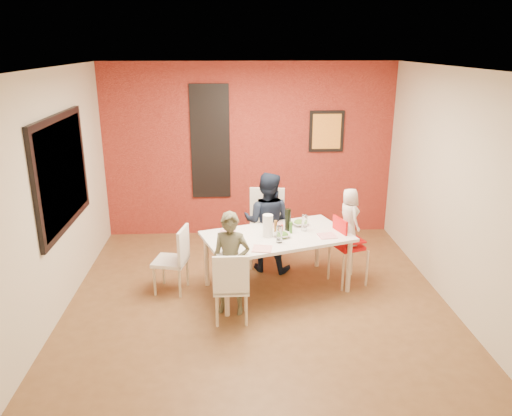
{
  "coord_description": "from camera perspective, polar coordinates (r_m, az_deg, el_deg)",
  "views": [
    {
      "loc": [
        -0.32,
        -5.42,
        2.94
      ],
      "look_at": [
        0.0,
        0.3,
        1.05
      ],
      "focal_mm": 35.0,
      "sensor_mm": 36.0,
      "label": 1
    }
  ],
  "objects": [
    {
      "name": "salad_bowl_b",
      "position": [
        6.43,
        5.01,
        -1.73
      ],
      "size": [
        0.28,
        0.28,
        0.05
      ],
      "primitive_type": "imported",
      "rotation": [
        0.0,
        0.0,
        0.36
      ],
      "color": "white",
      "rests_on": "dining_table"
    },
    {
      "name": "brick_accent_wall",
      "position": [
        7.82,
        -0.78,
        6.53
      ],
      "size": [
        4.5,
        0.02,
        2.7
      ],
      "primitive_type": "cube",
      "color": "maroon",
      "rests_on": "ground"
    },
    {
      "name": "wine_glass_a",
      "position": [
        5.84,
        2.68,
        -3.02
      ],
      "size": [
        0.07,
        0.07,
        0.2
      ],
      "primitive_type": "cylinder",
      "color": "silver",
      "rests_on": "dining_table"
    },
    {
      "name": "salad_bowl_a",
      "position": [
        6.02,
        3.01,
        -3.14
      ],
      "size": [
        0.24,
        0.24,
        0.05
      ],
      "primitive_type": "imported",
      "rotation": [
        0.0,
        0.0,
        0.33
      ],
      "color": "silver",
      "rests_on": "dining_table"
    },
    {
      "name": "plate_far_left",
      "position": [
        6.2,
        -3.23,
        -2.68
      ],
      "size": [
        0.2,
        0.2,
        0.01
      ],
      "primitive_type": "cube",
      "rotation": [
        0.0,
        0.0,
        -0.01
      ],
      "color": "white",
      "rests_on": "dining_table"
    },
    {
      "name": "art_print_canvas",
      "position": [
        7.87,
        8.08,
        8.65
      ],
      "size": [
        0.44,
        0.01,
        0.54
      ],
      "primitive_type": "cube",
      "color": "#FCB038",
      "rests_on": "wall_back"
    },
    {
      "name": "art_print_frame",
      "position": [
        7.89,
        8.06,
        8.67
      ],
      "size": [
        0.54,
        0.03,
        0.64
      ],
      "primitive_type": "cube",
      "color": "black",
      "rests_on": "wall_back"
    },
    {
      "name": "plate_far_mid",
      "position": [
        6.42,
        2.19,
        -1.9
      ],
      "size": [
        0.23,
        0.23,
        0.01
      ],
      "primitive_type": "cube",
      "rotation": [
        0.0,
        0.0,
        -0.04
      ],
      "color": "silver",
      "rests_on": "dining_table"
    },
    {
      "name": "high_chair",
      "position": [
        6.4,
        10.26,
        -4.09
      ],
      "size": [
        0.47,
        0.47,
        0.9
      ],
      "rotation": [
        0.0,
        0.0,
        1.9
      ],
      "color": "red",
      "rests_on": "ground"
    },
    {
      "name": "chair_near",
      "position": [
        5.47,
        -2.86,
        -8.67
      ],
      "size": [
        0.39,
        0.39,
        0.84
      ],
      "rotation": [
        0.0,
        0.0,
        3.14
      ],
      "color": "white",
      "rests_on": "ground"
    },
    {
      "name": "paper_towel_roll",
      "position": [
        6.0,
        1.36,
        -2.05
      ],
      "size": [
        0.12,
        0.12,
        0.28
      ],
      "primitive_type": "cylinder",
      "color": "white",
      "rests_on": "dining_table"
    },
    {
      "name": "condiment_red",
      "position": [
        6.09,
        2.97,
        -2.48
      ],
      "size": [
        0.03,
        0.03,
        0.13
      ],
      "primitive_type": "cylinder",
      "color": "red",
      "rests_on": "dining_table"
    },
    {
      "name": "wall_left",
      "position": [
        5.97,
        -21.93,
        1.46
      ],
      "size": [
        0.02,
        4.5,
        2.7
      ],
      "primitive_type": "cube",
      "color": "beige",
      "rests_on": "ground"
    },
    {
      "name": "glassblock_strip",
      "position": [
        7.78,
        -5.24,
        7.52
      ],
      "size": [
        0.55,
        0.03,
        1.7
      ],
      "primitive_type": "cube",
      "color": "silver",
      "rests_on": "wall_back"
    },
    {
      "name": "ground",
      "position": [
        6.18,
        0.16,
        -10.17
      ],
      "size": [
        4.5,
        4.5,
        0.0
      ],
      "primitive_type": "plane",
      "color": "brown",
      "rests_on": "ground"
    },
    {
      "name": "condiment_brown",
      "position": [
        6.16,
        2.25,
        -2.12
      ],
      "size": [
        0.04,
        0.04,
        0.15
      ],
      "primitive_type": "cylinder",
      "color": "brown",
      "rests_on": "dining_table"
    },
    {
      "name": "plate_near_left",
      "position": [
        5.68,
        0.7,
        -4.68
      ],
      "size": [
        0.25,
        0.25,
        0.01
      ],
      "primitive_type": "cube",
      "rotation": [
        0.0,
        0.0,
        -0.19
      ],
      "color": "white",
      "rests_on": "dining_table"
    },
    {
      "name": "wall_front",
      "position": [
        3.56,
        2.28,
        -8.3
      ],
      "size": [
        4.5,
        0.02,
        2.7
      ],
      "primitive_type": "cube",
      "color": "beige",
      "rests_on": "ground"
    },
    {
      "name": "child_near",
      "position": [
        5.62,
        -2.89,
        -6.38
      ],
      "size": [
        0.49,
        0.37,
        1.2
      ],
      "primitive_type": "imported",
      "rotation": [
        0.0,
        0.0,
        -0.22
      ],
      "color": "#504F39",
      "rests_on": "ground"
    },
    {
      "name": "wall_back",
      "position": [
        7.84,
        -0.79,
        6.56
      ],
      "size": [
        4.5,
        0.02,
        2.7
      ],
      "primitive_type": "cube",
      "color": "beige",
      "rests_on": "ground"
    },
    {
      "name": "picture_window_frame",
      "position": [
        6.1,
        -21.32,
        3.81
      ],
      "size": [
        0.05,
        1.7,
        1.3
      ],
      "primitive_type": "cube",
      "color": "black",
      "rests_on": "wall_left"
    },
    {
      "name": "wine_glass_b",
      "position": [
        6.22,
        5.57,
        -1.72
      ],
      "size": [
        0.07,
        0.07,
        0.2
      ],
      "primitive_type": "cylinder",
      "color": "white",
      "rests_on": "dining_table"
    },
    {
      "name": "dining_table",
      "position": [
        6.12,
        2.43,
        -3.66
      ],
      "size": [
        1.95,
        1.46,
        0.72
      ],
      "rotation": [
        0.0,
        0.0,
        0.32
      ],
      "color": "white",
      "rests_on": "ground"
    },
    {
      "name": "wall_right",
      "position": [
        6.2,
        21.41,
        2.12
      ],
      "size": [
        0.02,
        4.5,
        2.7
      ],
      "primitive_type": "cube",
      "color": "beige",
      "rests_on": "ground"
    },
    {
      "name": "child_far",
      "position": [
        6.65,
        1.29,
        -1.61
      ],
      "size": [
        0.79,
        0.7,
        1.36
      ],
      "primitive_type": "imported",
      "rotation": [
        0.0,
        0.0,
        2.82
      ],
      "color": "black",
      "rests_on": "ground"
    },
    {
      "name": "ceiling",
      "position": [
        5.44,
        0.18,
        15.72
      ],
      "size": [
        4.5,
        4.5,
        0.02
      ],
      "primitive_type": "cube",
      "color": "white",
      "rests_on": "wall_back"
    },
    {
      "name": "glassblock_surround",
      "position": [
        7.77,
        -5.24,
        7.51
      ],
      "size": [
        0.6,
        0.03,
        1.76
      ],
      "primitive_type": "cube",
      "color": "black",
      "rests_on": "wall_back"
    },
    {
      "name": "chair_left",
      "position": [
        6.21,
        -9.13,
        -5.46
      ],
      "size": [
        0.46,
        0.46,
        0.84
      ],
      "rotation": [
        0.0,
        0.0,
        4.5
      ],
      "color": "white",
      "rests_on": "ground"
    },
    {
      "name": "wine_bottle",
      "position": [
        6.2,
        3.66,
        -1.36
      ],
      "size": [
        0.07,
        0.07,
        0.28
      ],
      "primitive_type": "cylinder",
      "color": "black",
      "rests_on": "dining_table"
    },
    {
      "name": "plate_near_right",
      "position": [
        6.11,
        8.12,
        -3.16
      ],
      "size": [
        0.23,
        0.23,
        0.01
      ],
      "primitive_type": "cube",
      "rotation": [
        0.0,
        0.0,
        0.15
      ],
      "color": "white",
      "rests_on": "dining_table"
    },
    {
      "name": "picture_window_pane",
      "position": [
        6.09,
        -21.18,
        3.82
      ],
      "size": [
        0.02,
        1.55,
        1.15
      ],
      "primitive_type": "cube",
      "color": "black",
      "rests_on": "wall_left"
    },
    {
      "name": "toddler",
      "position": [
        6.29,
        10.59,
        -1.03
      ],
      "size": [
        0.33,
        0.41,
        0.73
      ],
      "primitive_type": "imported",
      "rotation": [
        0.0,
        0.0,
        1.86
      ],
      "color": "silver",
      "rests_on": "high_chair"
    },
    {
      "name": "chair_far",
      "position": [
        6.92,
        1.22,
        -1.65
      ],
      "size": [
        0.54,
        0.54,
        1.04
      ],
      "rotation": [
        0.0,
        0.0,
        -0.12
      ],
      "color": "silver",
      "rests_on": "ground"
    },
    {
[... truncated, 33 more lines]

